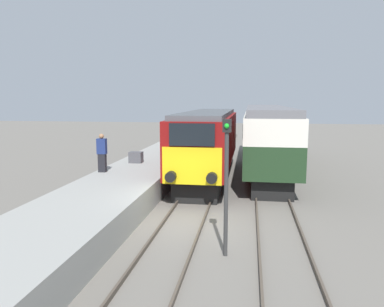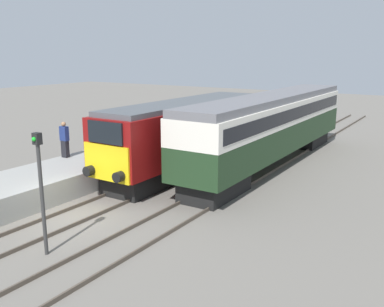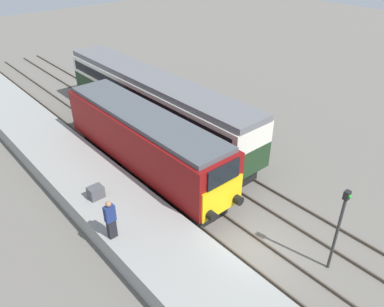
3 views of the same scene
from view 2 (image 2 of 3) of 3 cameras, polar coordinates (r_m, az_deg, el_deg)
The scene contains 9 objects.
ground_plane at distance 17.57m, azimuth -15.66°, elevation -8.24°, with size 120.00×120.00×0.00m, color slate.
platform_left at distance 25.12m, azimuth -7.26°, elevation -0.14°, with size 3.50×50.00×1.04m.
rails_near_track at distance 20.98m, azimuth -5.50°, elevation -4.06°, with size 1.51×60.00×0.14m.
rails_far_track at distance 19.17m, azimuth 2.59°, elevation -5.70°, with size 1.50×60.00×0.14m.
locomotive at distance 22.93m, azimuth -0.87°, elevation 2.75°, with size 2.70×12.55×3.83m.
passenger_carriage at distance 24.66m, azimuth 10.70°, elevation 4.05°, with size 2.75×17.50×4.05m.
person_on_platform at distance 22.84m, azimuth -16.63°, elevation 1.79°, with size 0.44×0.26×1.85m.
signal_post at distance 14.00m, azimuth -19.51°, elevation -3.86°, with size 0.24×0.28×3.96m.
luggage_crate at distance 24.34m, azimuth -10.26°, elevation 1.30°, with size 0.70×0.56×0.60m.
Camera 2 is at (12.41, -10.74, 6.28)m, focal length 40.00 mm.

